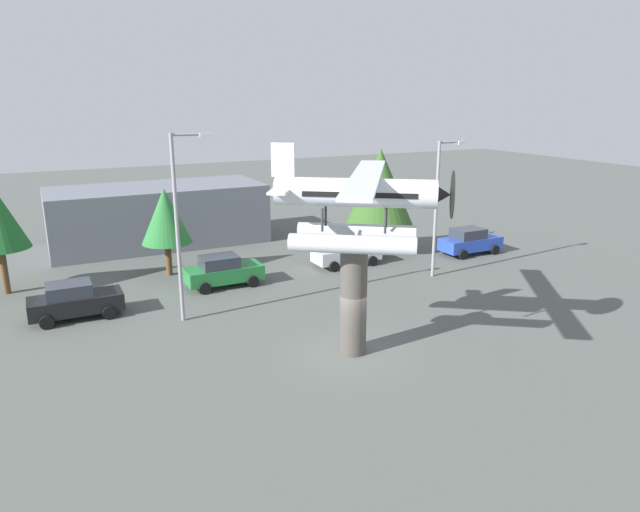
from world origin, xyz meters
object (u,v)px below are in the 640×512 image
(floatplane_monument, at_px, (358,205))
(car_far_silver, at_px, (346,252))
(car_near_black, at_px, (74,300))
(streetlight_secondary, at_px, (439,199))
(storefront_building, at_px, (158,215))
(tree_east, at_px, (165,216))
(streetlight_primary, at_px, (180,216))
(display_pedestal, at_px, (353,301))
(car_distant_blue, at_px, (470,241))
(car_mid_green, at_px, (223,271))
(tree_center_back, at_px, (380,187))

(floatplane_monument, bearing_deg, car_far_silver, 97.63)
(car_near_black, xyz_separation_m, streetlight_secondary, (19.47, -2.25, 3.66))
(streetlight_secondary, bearing_deg, car_far_silver, 131.07)
(storefront_building, xyz_separation_m, tree_east, (-1.08, -7.92, 1.47))
(streetlight_primary, xyz_separation_m, storefront_building, (1.91, 15.38, -2.93))
(streetlight_primary, bearing_deg, display_pedestal, -51.69)
(car_near_black, relative_size, car_far_silver, 1.00)
(floatplane_monument, height_order, car_distant_blue, floatplane_monument)
(storefront_building, height_order, tree_east, tree_east)
(storefront_building, bearing_deg, car_mid_green, -84.25)
(car_mid_green, relative_size, storefront_building, 0.29)
(car_near_black, relative_size, car_mid_green, 1.00)
(display_pedestal, height_order, tree_east, tree_east)
(storefront_building, bearing_deg, streetlight_primary, -97.07)
(display_pedestal, height_order, floatplane_monument, floatplane_monument)
(car_mid_green, xyz_separation_m, storefront_building, (-1.14, 11.36, 1.18))
(car_distant_blue, relative_size, tree_center_back, 0.61)
(car_far_silver, bearing_deg, streetlight_primary, -157.70)
(storefront_building, bearing_deg, display_pedestal, -81.42)
(car_distant_blue, bearing_deg, tree_center_back, 149.80)
(streetlight_primary, xyz_separation_m, streetlight_secondary, (14.79, 0.32, -0.45))
(display_pedestal, bearing_deg, streetlight_secondary, 35.97)
(car_near_black, distance_m, car_distant_blue, 24.49)
(floatplane_monument, xyz_separation_m, tree_center_back, (9.23, 12.92, -1.74))
(streetlight_primary, xyz_separation_m, tree_east, (0.83, 7.46, -1.46))
(floatplane_monument, xyz_separation_m, storefront_building, (-3.43, 22.07, -4.12))
(car_distant_blue, bearing_deg, streetlight_primary, -170.89)
(display_pedestal, xyz_separation_m, floatplane_monument, (0.11, -0.07, 3.92))
(streetlight_secondary, bearing_deg, floatplane_monument, -143.43)
(streetlight_primary, distance_m, tree_east, 7.65)
(car_distant_blue, distance_m, streetlight_primary, 20.47)
(streetlight_primary, bearing_deg, car_far_silver, 22.30)
(car_near_black, bearing_deg, storefront_building, 62.79)
(storefront_building, relative_size, tree_center_back, 2.10)
(storefront_building, relative_size, tree_east, 2.83)
(tree_center_back, bearing_deg, streetlight_secondary, -87.81)
(car_near_black, relative_size, streetlight_secondary, 0.54)
(floatplane_monument, distance_m, tree_center_back, 15.97)
(car_mid_green, bearing_deg, car_far_silver, 3.77)
(car_near_black, xyz_separation_m, car_mid_green, (7.73, 1.45, 0.00))
(display_pedestal, xyz_separation_m, car_near_black, (-9.91, 9.20, -1.37))
(streetlight_secondary, distance_m, tree_center_back, 5.91)
(floatplane_monument, bearing_deg, car_near_black, 172.00)
(car_near_black, height_order, car_far_silver, same)
(floatplane_monument, relative_size, tree_east, 1.78)
(car_near_black, bearing_deg, floatplane_monument, -42.79)
(car_far_silver, bearing_deg, car_near_black, -172.86)
(car_far_silver, height_order, tree_east, tree_east)
(car_mid_green, height_order, car_far_silver, same)
(streetlight_primary, bearing_deg, storefront_building, 82.93)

